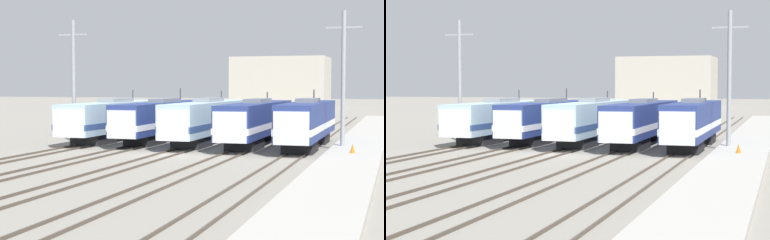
# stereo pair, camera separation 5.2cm
# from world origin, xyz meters

# --- Properties ---
(ground_plane) EXTENTS (400.00, 400.00, 0.00)m
(ground_plane) POSITION_xyz_m (0.00, 0.00, 0.00)
(ground_plane) COLOR gray
(rail_pair_far_left) EXTENTS (1.50, 120.00, 0.15)m
(rail_pair_far_left) POSITION_xyz_m (-9.21, 0.00, 0.07)
(rail_pair_far_left) COLOR #4C4238
(rail_pair_far_left) RESTS_ON ground_plane
(rail_pair_center_left) EXTENTS (1.51, 120.00, 0.15)m
(rail_pair_center_left) POSITION_xyz_m (-4.60, 0.00, 0.07)
(rail_pair_center_left) COLOR #4C4238
(rail_pair_center_left) RESTS_ON ground_plane
(rail_pair_center) EXTENTS (1.51, 120.00, 0.15)m
(rail_pair_center) POSITION_xyz_m (0.00, 0.00, 0.07)
(rail_pair_center) COLOR #4C4238
(rail_pair_center) RESTS_ON ground_plane
(rail_pair_center_right) EXTENTS (1.51, 120.00, 0.15)m
(rail_pair_center_right) POSITION_xyz_m (4.60, 0.00, 0.07)
(rail_pair_center_right) COLOR #4C4238
(rail_pair_center_right) RESTS_ON ground_plane
(rail_pair_far_right) EXTENTS (1.50, 120.00, 0.15)m
(rail_pair_far_right) POSITION_xyz_m (9.21, 0.00, 0.07)
(rail_pair_far_right) COLOR #4C4238
(rail_pair_far_right) RESTS_ON ground_plane
(locomotive_far_left) EXTENTS (3.11, 18.54, 4.75)m
(locomotive_far_left) POSITION_xyz_m (-9.21, 9.85, 2.06)
(locomotive_far_left) COLOR #232326
(locomotive_far_left) RESTS_ON ground_plane
(locomotive_center_left) EXTENTS (2.75, 20.11, 4.91)m
(locomotive_center_left) POSITION_xyz_m (-4.60, 10.87, 2.06)
(locomotive_center_left) COLOR black
(locomotive_center_left) RESTS_ON ground_plane
(locomotive_center) EXTENTS (2.85, 19.60, 4.69)m
(locomotive_center) POSITION_xyz_m (0.00, 9.97, 2.10)
(locomotive_center) COLOR #232326
(locomotive_center) RESTS_ON ground_plane
(locomotive_center_right) EXTENTS (2.86, 19.52, 4.59)m
(locomotive_center_right) POSITION_xyz_m (4.60, 9.53, 2.09)
(locomotive_center_right) COLOR black
(locomotive_center_right) RESTS_ON ground_plane
(locomotive_far_right) EXTENTS (2.84, 17.34, 4.84)m
(locomotive_far_right) POSITION_xyz_m (9.21, 8.22, 2.14)
(locomotive_far_right) COLOR black
(locomotive_far_right) RESTS_ON ground_plane
(catenary_tower_left) EXTENTS (2.87, 0.34, 11.18)m
(catenary_tower_left) POSITION_xyz_m (-12.01, 7.29, 5.81)
(catenary_tower_left) COLOR gray
(catenary_tower_left) RESTS_ON ground_plane
(catenary_tower_right) EXTENTS (2.87, 0.34, 11.18)m
(catenary_tower_right) POSITION_xyz_m (12.18, 7.29, 5.81)
(catenary_tower_right) COLOR gray
(catenary_tower_right) RESTS_ON ground_plane
(platform) EXTENTS (4.00, 120.00, 0.36)m
(platform) POSITION_xyz_m (13.42, 0.00, 0.18)
(platform) COLOR #A8A59E
(platform) RESTS_ON ground_plane
(traffic_cone) EXTENTS (0.38, 0.38, 0.68)m
(traffic_cone) POSITION_xyz_m (13.37, 1.72, 0.70)
(traffic_cone) COLOR orange
(traffic_cone) RESTS_ON platform
(depot_building) EXTENTS (22.08, 15.12, 11.86)m
(depot_building) POSITION_xyz_m (-10.85, 107.96, 5.93)
(depot_building) COLOR #B2AD9E
(depot_building) RESTS_ON ground_plane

